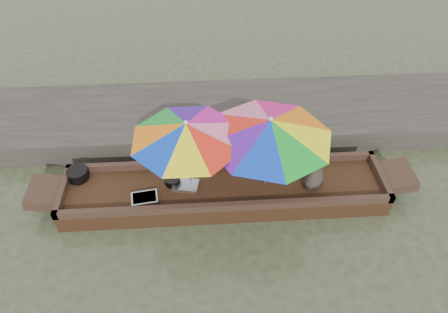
{
  "coord_description": "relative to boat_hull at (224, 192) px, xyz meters",
  "views": [
    {
      "loc": [
        -0.32,
        -4.92,
        5.78
      ],
      "look_at": [
        0.0,
        0.1,
        1.0
      ],
      "focal_mm": 32.0,
      "sensor_mm": 36.0,
      "label": 1
    }
  ],
  "objects": [
    {
      "name": "water",
      "position": [
        0.0,
        0.0,
        -0.17
      ],
      "size": [
        80.0,
        80.0,
        0.0
      ],
      "primitive_type": "plane",
      "color": "#343D24",
      "rests_on": "ground"
    },
    {
      "name": "dock",
      "position": [
        0.0,
        2.2,
        0.08
      ],
      "size": [
        22.0,
        2.2,
        0.5
      ],
      "primitive_type": "cube",
      "color": "#2D2B26",
      "rests_on": "ground"
    },
    {
      "name": "boat_hull",
      "position": [
        0.0,
        0.0,
        0.0
      ],
      "size": [
        5.9,
        1.2,
        0.35
      ],
      "primitive_type": "cube",
      "color": "black",
      "rests_on": "water"
    },
    {
      "name": "cooking_pot",
      "position": [
        -2.7,
        0.37,
        0.28
      ],
      "size": [
        0.38,
        0.38,
        0.2
      ],
      "primitive_type": "cylinder",
      "color": "black",
      "rests_on": "boat_hull"
    },
    {
      "name": "tray_crayfish",
      "position": [
        -1.43,
        -0.25,
        0.22
      ],
      "size": [
        0.5,
        0.38,
        0.09
      ],
      "primitive_type": "cube",
      "rotation": [
        0.0,
        0.0,
        0.14
      ],
      "color": "silver",
      "rests_on": "boat_hull"
    },
    {
      "name": "tray_scallop",
      "position": [
        -0.71,
        0.04,
        0.21
      ],
      "size": [
        0.51,
        0.4,
        0.06
      ],
      "primitive_type": "cube",
      "rotation": [
        0.0,
        0.0,
        -0.19
      ],
      "color": "silver",
      "rests_on": "boat_hull"
    },
    {
      "name": "charcoal_grill",
      "position": [
        -0.95,
        0.13,
        0.24
      ],
      "size": [
        0.29,
        0.29,
        0.14
      ],
      "primitive_type": "cylinder",
      "color": "black",
      "rests_on": "boat_hull"
    },
    {
      "name": "supply_bag",
      "position": [
        0.34,
        0.39,
        0.3
      ],
      "size": [
        0.32,
        0.27,
        0.26
      ],
      "primitive_type": "cube",
      "rotation": [
        0.0,
        0.0,
        -0.19
      ],
      "color": "silver",
      "rests_on": "boat_hull"
    },
    {
      "name": "vendor",
      "position": [
        1.61,
        -0.09,
        0.71
      ],
      "size": [
        0.63,
        0.57,
        1.08
      ],
      "primitive_type": "imported",
      "rotation": [
        0.0,
        0.0,
        3.69
      ],
      "color": "#39312A",
      "rests_on": "boat_hull"
    },
    {
      "name": "umbrella_bow",
      "position": [
        -0.61,
        0.0,
        0.95
      ],
      "size": [
        2.48,
        2.48,
        1.55
      ],
      "primitive_type": null,
      "rotation": [
        0.0,
        0.0,
        -0.4
      ],
      "color": "pink",
      "rests_on": "boat_hull"
    },
    {
      "name": "umbrella_stern",
      "position": [
        0.74,
        0.0,
        0.95
      ],
      "size": [
        2.34,
        2.34,
        1.55
      ],
      "primitive_type": null,
      "rotation": [
        0.0,
        0.0,
        0.09
      ],
      "color": "orange",
      "rests_on": "boat_hull"
    }
  ]
}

